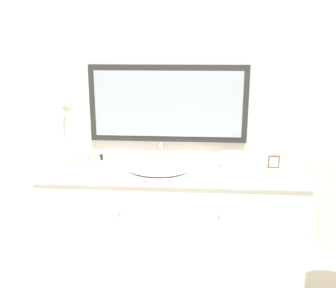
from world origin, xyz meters
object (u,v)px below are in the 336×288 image
(sink_basin, at_px, (159,168))
(appliance_box, at_px, (238,160))
(soap_bottle, at_px, (102,167))
(picture_frame, at_px, (274,162))

(sink_basin, bearing_deg, appliance_box, 10.14)
(soap_bottle, bearing_deg, sink_basin, 20.06)
(soap_bottle, xyz_separation_m, picture_frame, (1.26, 0.26, -0.01))
(sink_basin, xyz_separation_m, picture_frame, (0.87, 0.12, 0.03))
(appliance_box, height_order, picture_frame, appliance_box)
(appliance_box, bearing_deg, soap_bottle, -165.81)
(sink_basin, bearing_deg, soap_bottle, -159.94)
(picture_frame, bearing_deg, sink_basin, -172.44)
(sink_basin, relative_size, soap_bottle, 2.83)
(appliance_box, distance_m, picture_frame, 0.27)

